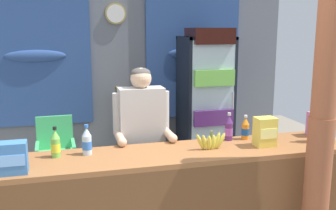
{
  "coord_description": "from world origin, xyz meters",
  "views": [
    {
      "loc": [
        -0.66,
        -2.33,
        1.88
      ],
      "look_at": [
        0.19,
        0.86,
        1.22
      ],
      "focal_mm": 41.48,
      "sensor_mm": 36.0,
      "label": 1
    }
  ],
  "objects": [
    {
      "name": "banana_bunch",
      "position": [
        0.46,
        0.53,
        0.96
      ],
      "size": [
        0.27,
        0.06,
        0.16
      ],
      "color": "#DBCC42",
      "rests_on": "stall_counter"
    },
    {
      "name": "back_wall_curtained",
      "position": [
        0.0,
        3.02,
        1.36
      ],
      "size": [
        4.9,
        0.22,
        2.64
      ],
      "color": "slate",
      "rests_on": "ground"
    },
    {
      "name": "soda_bottle_grape_soda",
      "position": [
        0.71,
        0.74,
        1.01
      ],
      "size": [
        0.07,
        0.07,
        0.25
      ],
      "color": "#56286B",
      "rests_on": "stall_counter"
    },
    {
      "name": "snack_box_instant_noodle",
      "position": [
        0.94,
        0.5,
        1.02
      ],
      "size": [
        0.17,
        0.14,
        0.24
      ],
      "color": "#EAD14C",
      "rests_on": "stall_counter"
    },
    {
      "name": "plastic_lawn_chair",
      "position": [
        -0.82,
        2.2,
        0.49
      ],
      "size": [
        0.45,
        0.45,
        0.86
      ],
      "color": "#4CC675",
      "rests_on": "ground"
    },
    {
      "name": "shopkeeper",
      "position": [
        -0.01,
        1.05,
        0.96
      ],
      "size": [
        0.52,
        0.42,
        1.53
      ],
      "color": "#28282D",
      "rests_on": "ground"
    },
    {
      "name": "snack_box_biscuit",
      "position": [
        -1.04,
        0.37,
        1.01
      ],
      "size": [
        0.21,
        0.13,
        0.22
      ],
      "color": "#3D75B7",
      "rests_on": "stall_counter"
    },
    {
      "name": "soda_bottle_water",
      "position": [
        -0.53,
        0.66,
        1.0
      ],
      "size": [
        0.08,
        0.08,
        0.24
      ],
      "color": "silver",
      "rests_on": "stall_counter"
    },
    {
      "name": "soda_bottle_orange_soda",
      "position": [
        0.87,
        0.73,
        0.99
      ],
      "size": [
        0.07,
        0.07,
        0.22
      ],
      "color": "orange",
      "rests_on": "stall_counter"
    },
    {
      "name": "stall_counter",
      "position": [
        0.1,
        0.43,
        0.56
      ],
      "size": [
        3.08,
        0.57,
        0.9
      ],
      "color": "#935B33",
      "rests_on": "ground"
    },
    {
      "name": "soda_bottle_lime_soda",
      "position": [
        -0.76,
        0.65,
        1.0
      ],
      "size": [
        0.07,
        0.07,
        0.24
      ],
      "color": "#75C64C",
      "rests_on": "stall_counter"
    },
    {
      "name": "drink_fridge",
      "position": [
        1.12,
        2.41,
        1.03
      ],
      "size": [
        0.64,
        0.64,
        1.88
      ],
      "color": "black",
      "rests_on": "ground"
    },
    {
      "name": "soda_bottle_iced_tea",
      "position": [
        1.42,
        0.5,
        1.04
      ],
      "size": [
        0.09,
        0.09,
        0.32
      ],
      "color": "brown",
      "rests_on": "stall_counter"
    },
    {
      "name": "bottle_shelf_rack",
      "position": [
        0.21,
        2.68,
        0.58
      ],
      "size": [
        0.48,
        0.28,
        1.12
      ],
      "color": "brown",
      "rests_on": "ground"
    },
    {
      "name": "snack_box_wafer",
      "position": [
        1.56,
        0.67,
        1.01
      ],
      "size": [
        0.16,
        0.12,
        0.22
      ],
      "color": "#B76699",
      "rests_on": "stall_counter"
    },
    {
      "name": "timber_post",
      "position": [
        1.17,
        0.08,
        1.18
      ],
      "size": [
        0.22,
        0.2,
        2.46
      ],
      "color": "#995133",
      "rests_on": "ground"
    }
  ]
}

